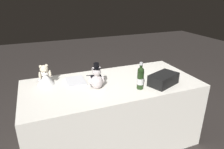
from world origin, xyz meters
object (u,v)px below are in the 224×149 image
(champagne_bottle, at_px, (140,78))
(gift_case_black, at_px, (163,79))
(guestbook, at_px, (76,81))
(teddy_bear_groom, at_px, (97,79))
(teddy_bear_bride, at_px, (45,76))
(signing_pen, at_px, (92,75))

(champagne_bottle, relative_size, gift_case_black, 0.78)
(guestbook, bearing_deg, teddy_bear_groom, -51.24)
(teddy_bear_groom, height_order, gift_case_black, teddy_bear_groom)
(teddy_bear_groom, height_order, teddy_bear_bride, teddy_bear_groom)
(teddy_bear_bride, distance_m, champagne_bottle, 1.02)
(teddy_bear_groom, bearing_deg, teddy_bear_bride, 148.60)
(teddy_bear_groom, relative_size, champagne_bottle, 0.97)
(guestbook, bearing_deg, teddy_bear_bride, 168.66)
(teddy_bear_groom, distance_m, guestbook, 0.30)
(teddy_bear_groom, relative_size, gift_case_black, 0.75)
(champagne_bottle, xyz_separation_m, guestbook, (-0.59, 0.41, -0.11))
(teddy_bear_bride, relative_size, gift_case_black, 0.62)
(champagne_bottle, relative_size, guestbook, 1.04)
(champagne_bottle, height_order, gift_case_black, champagne_bottle)
(teddy_bear_groom, relative_size, guestbook, 1.01)
(champagne_bottle, bearing_deg, signing_pen, 125.10)
(teddy_bear_bride, bearing_deg, guestbook, -12.64)
(champagne_bottle, bearing_deg, teddy_bear_groom, 156.72)
(teddy_bear_groom, distance_m, gift_case_black, 0.72)
(gift_case_black, xyz_separation_m, guestbook, (-0.87, 0.41, -0.05))
(teddy_bear_bride, relative_size, signing_pen, 1.47)
(signing_pen, bearing_deg, teddy_bear_bride, -175.78)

